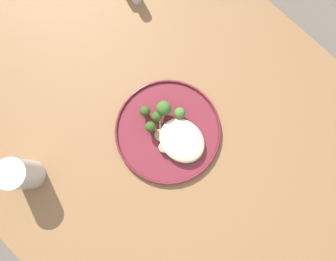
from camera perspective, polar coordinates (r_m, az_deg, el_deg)
ground at (r=1.60m, az=-0.74°, el=-4.27°), size 6.00×6.00×0.00m
wooden_dining_table at (r=0.94m, az=-1.26°, el=-0.53°), size 1.40×1.00×0.74m
dinner_plate at (r=0.85m, az=-0.00°, el=-0.13°), size 0.29×0.29×0.02m
noodle_bed at (r=0.83m, az=2.56°, el=-1.85°), size 0.13×0.11×0.04m
seared_scallop_tilted_round at (r=0.83m, az=-0.71°, el=-3.11°), size 0.03×0.03×0.02m
seared_scallop_tiny_bay at (r=0.84m, az=1.53°, el=-0.41°), size 0.03×0.03×0.02m
seared_scallop_right_edge at (r=0.83m, az=2.07°, el=-2.50°), size 0.03×0.03×0.02m
seared_scallop_left_edge at (r=0.83m, az=3.74°, el=-4.22°), size 0.03×0.03×0.02m
seared_scallop_half_hidden at (r=0.84m, az=1.31°, el=0.98°), size 0.03×0.03×0.02m
seared_scallop_on_noodles at (r=0.84m, az=-1.36°, el=-0.84°), size 0.03×0.03×0.01m
broccoli_floret_left_leaning at (r=0.82m, az=-0.76°, el=4.05°), size 0.04×0.04×0.06m
broccoli_floret_split_head at (r=0.83m, az=-4.23°, el=3.49°), size 0.03×0.03×0.05m
broccoli_floret_rear_charred at (r=0.83m, az=2.16°, el=3.16°), size 0.03×0.03×0.04m
broccoli_floret_right_tilted at (r=0.82m, az=-3.22°, el=0.62°), size 0.03×0.03×0.05m
broccoli_floret_front_edge at (r=0.83m, az=-2.10°, el=2.50°), size 0.03×0.03×0.05m
onion_sliver_long_sliver at (r=0.85m, az=1.68°, el=0.77°), size 0.01×0.06×0.00m
onion_sliver_curled_piece at (r=0.85m, az=-1.34°, el=0.31°), size 0.03×0.03×0.00m
water_glass at (r=0.88m, az=-25.04°, el=-7.26°), size 0.08×0.08×0.12m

